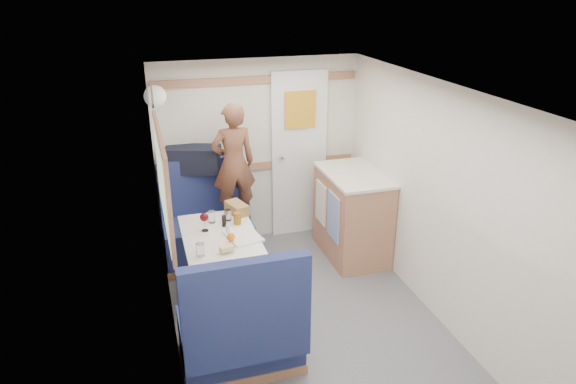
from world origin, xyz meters
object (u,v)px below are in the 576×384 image
object	(u,v)px
dome_light	(155,96)
beer_glass	(237,218)
tumbler_right	(228,215)
dinette_table	(220,250)
duffel_bag	(193,159)
tumbler_left	(200,250)
bread_loaf	(237,208)
person	(234,163)
bench_far	(208,233)
pepper_grinder	(224,221)
salt_grinder	(228,230)
bench_near	(242,336)
tumbler_mid	(212,217)
wine_glass	(204,218)
tray	(243,236)
galley_counter	(352,214)
orange_fruit	(231,237)
cheese_block	(227,248)

from	to	relation	value
dome_light	beer_glass	distance (m)	1.34
tumbler_right	beer_glass	size ratio (longest dim) A/B	0.96
dinette_table	tumbler_right	size ratio (longest dim) A/B	9.16
duffel_bag	tumbler_left	distance (m)	1.48
dinette_table	bread_loaf	bearing A→B (deg)	58.45
person	tumbler_left	bearing A→B (deg)	61.99
bench_far	pepper_grinder	world-z (taller)	bench_far
pepper_grinder	dinette_table	bearing A→B (deg)	-116.42
beer_glass	salt_grinder	bearing A→B (deg)	-122.44
bench_near	tumbler_right	bearing A→B (deg)	83.84
tumbler_mid	dinette_table	bearing A→B (deg)	-83.53
dinette_table	wine_glass	world-z (taller)	wine_glass
tray	tumbler_right	world-z (taller)	tumbler_right
dome_light	duffel_bag	world-z (taller)	dome_light
dome_light	galley_counter	world-z (taller)	dome_light
galley_counter	orange_fruit	xyz separation A→B (m)	(-1.40, -0.73, 0.31)
tumbler_left	salt_grinder	size ratio (longest dim) A/B	1.23
dinette_table	person	world-z (taller)	person
bench_far	bread_loaf	size ratio (longest dim) A/B	4.31
galley_counter	dinette_table	bearing A→B (deg)	-159.46
wine_glass	galley_counter	bearing A→B (deg)	16.27
person	pepper_grinder	world-z (taller)	person
cheese_block	wine_glass	size ratio (longest dim) A/B	0.66
bench_far	wine_glass	size ratio (longest dim) A/B	6.25
bench_far	tumbler_mid	size ratio (longest dim) A/B	9.97
orange_fruit	tumbler_mid	world-z (taller)	tumbler_mid
tray	pepper_grinder	world-z (taller)	pepper_grinder
duffel_bag	tumbler_mid	world-z (taller)	duffel_bag
pepper_grinder	salt_grinder	distance (m)	0.17
galley_counter	orange_fruit	size ratio (longest dim) A/B	13.65
person	duffel_bag	size ratio (longest dim) A/B	2.19
bench_far	wine_glass	world-z (taller)	bench_far
bench_near	dinette_table	bearing A→B (deg)	90.00
bench_near	cheese_block	bearing A→B (deg)	89.78
bench_far	tumbler_left	size ratio (longest dim) A/B	9.75
dinette_table	orange_fruit	distance (m)	0.28
tumbler_right	bread_loaf	distance (m)	0.16
person	tray	world-z (taller)	person
dinette_table	galley_counter	world-z (taller)	galley_counter
cheese_block	beer_glass	size ratio (longest dim) A/B	1.06
bench_far	tumbler_right	bearing A→B (deg)	-79.02
bench_far	person	world-z (taller)	person
dome_light	pepper_grinder	xyz separation A→B (m)	(0.45, -0.72, -0.98)
bench_far	cheese_block	bearing A→B (deg)	-89.91
person	wine_glass	xyz separation A→B (m)	(-0.40, -0.73, -0.21)
dome_light	bread_loaf	distance (m)	1.25
orange_fruit	tumbler_right	bearing A→B (deg)	82.95
wine_glass	pepper_grinder	distance (m)	0.19
dome_light	galley_counter	bearing A→B (deg)	-9.18
person	wine_glass	bearing A→B (deg)	56.44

